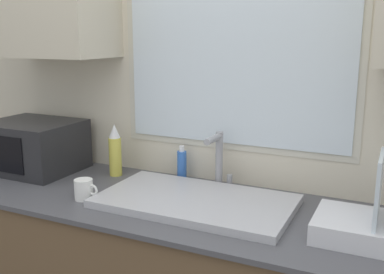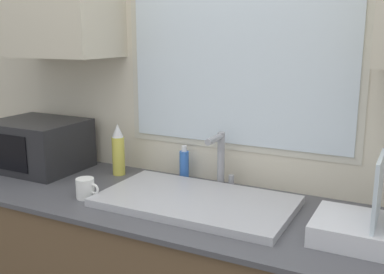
# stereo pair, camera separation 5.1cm
# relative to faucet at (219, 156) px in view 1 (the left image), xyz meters

# --- Properties ---
(wall_back) EXTENTS (6.00, 0.38, 2.60)m
(wall_back) POSITION_rel_faucet_xyz_m (0.03, 0.08, 0.33)
(wall_back) COLOR beige
(wall_back) RESTS_ON ground_plane
(sink_basin) EXTENTS (0.76, 0.43, 0.03)m
(sink_basin) POSITION_rel_faucet_xyz_m (-0.00, -0.23, -0.13)
(sink_basin) COLOR #B2B2B7
(sink_basin) RESTS_ON countertop
(faucet) EXTENTS (0.08, 0.15, 0.25)m
(faucet) POSITION_rel_faucet_xyz_m (0.00, 0.00, 0.00)
(faucet) COLOR #99999E
(faucet) RESTS_ON countertop
(microwave) EXTENTS (0.43, 0.36, 0.24)m
(microwave) POSITION_rel_faucet_xyz_m (-0.92, -0.14, -0.02)
(microwave) COLOR #232326
(microwave) RESTS_ON countertop
(dish_rack) EXTENTS (0.38, 0.26, 0.29)m
(dish_rack) POSITION_rel_faucet_xyz_m (0.66, -0.27, -0.09)
(dish_rack) COLOR silver
(dish_rack) RESTS_ON countertop
(spray_bottle) EXTENTS (0.06, 0.06, 0.25)m
(spray_bottle) POSITION_rel_faucet_xyz_m (-0.51, -0.04, -0.02)
(spray_bottle) COLOR #D8CC4C
(spray_bottle) RESTS_ON countertop
(soap_bottle) EXTENTS (0.04, 0.04, 0.16)m
(soap_bottle) POSITION_rel_faucet_xyz_m (-0.19, 0.03, -0.07)
(soap_bottle) COLOR blue
(soap_bottle) RESTS_ON countertop
(mug_near_sink) EXTENTS (0.11, 0.07, 0.08)m
(mug_near_sink) POSITION_rel_faucet_xyz_m (-0.44, -0.36, -0.10)
(mug_near_sink) COLOR white
(mug_near_sink) RESTS_ON countertop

